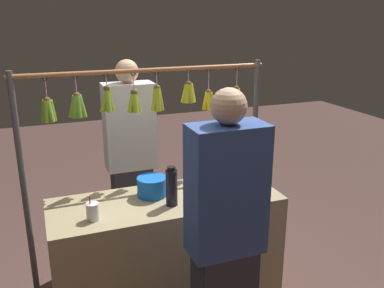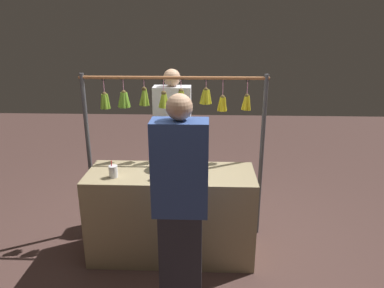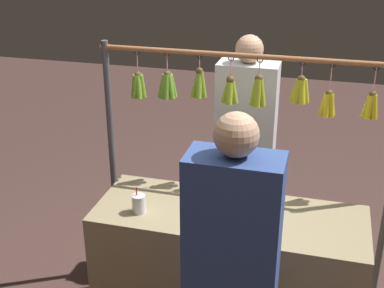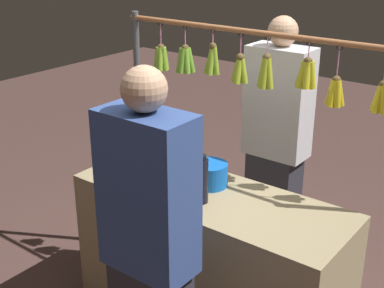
% 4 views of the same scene
% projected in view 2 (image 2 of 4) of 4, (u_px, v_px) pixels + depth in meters
% --- Properties ---
extents(ground_plane, '(12.00, 12.00, 0.00)m').
position_uv_depth(ground_plane, '(172.00, 252.00, 3.66)').
color(ground_plane, '#503731').
extents(market_counter, '(1.60, 0.60, 0.89)m').
position_uv_depth(market_counter, '(172.00, 214.00, 3.52)').
color(market_counter, tan).
rests_on(market_counter, ground).
extents(display_rack, '(1.89, 0.13, 1.77)m').
position_uv_depth(display_rack, '(172.00, 120.00, 3.65)').
color(display_rack, '#4C4C51').
rests_on(display_rack, ground).
extents(water_bottle, '(0.08, 0.08, 0.27)m').
position_uv_depth(water_bottle, '(170.00, 164.00, 3.24)').
color(water_bottle, black).
rests_on(water_bottle, market_counter).
extents(blue_bucket, '(0.21, 0.21, 0.14)m').
position_uv_depth(blue_bucket, '(164.00, 162.00, 3.44)').
color(blue_bucket, blue).
rests_on(blue_bucket, market_counter).
extents(drink_cup, '(0.08, 0.08, 0.16)m').
position_uv_depth(drink_cup, '(113.00, 171.00, 3.26)').
color(drink_cup, silver).
rests_on(drink_cup, market_counter).
extents(vendor_person, '(0.42, 0.23, 1.77)m').
position_uv_depth(vendor_person, '(173.00, 146.00, 4.18)').
color(vendor_person, '#2D2D38').
rests_on(vendor_person, ground).
extents(customer_person, '(0.42, 0.23, 1.77)m').
position_uv_depth(customer_person, '(180.00, 208.00, 2.74)').
color(customer_person, '#2D2D38').
rests_on(customer_person, ground).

